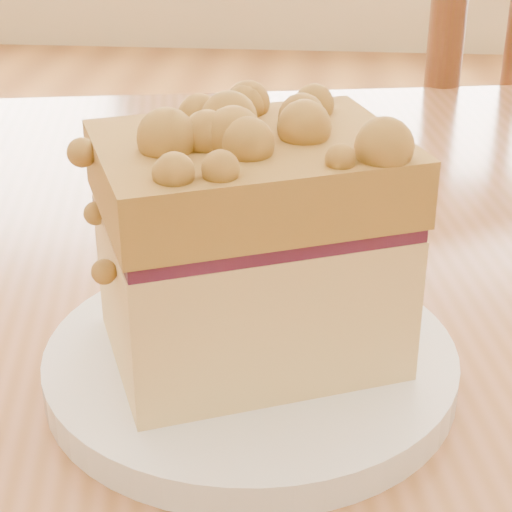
{
  "coord_description": "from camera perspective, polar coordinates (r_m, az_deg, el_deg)",
  "views": [
    {
      "loc": [
        -0.05,
        -0.13,
        1.0
      ],
      "look_at": [
        -0.08,
        0.26,
        0.8
      ],
      "focal_mm": 62.0,
      "sensor_mm": 36.0,
      "label": 1
    }
  ],
  "objects": [
    {
      "name": "cafe_chair_main",
      "position": [
        1.24,
        14.35,
        0.73
      ],
      "size": [
        0.55,
        0.55,
        0.94
      ],
      "rotation": [
        0.0,
        0.0,
        3.54
      ],
      "color": "#5C2F19",
      "rests_on": "ground"
    },
    {
      "name": "cake_slice",
      "position": [
        0.4,
        -0.4,
        1.16
      ],
      "size": [
        0.16,
        0.14,
        0.12
      ],
      "rotation": [
        0.0,
        0.0,
        0.39
      ],
      "color": "#DEB97D",
      "rests_on": "plate"
    },
    {
      "name": "cafe_table_main",
      "position": [
        0.6,
        13.21,
        -9.44
      ],
      "size": [
        1.31,
        0.99,
        0.75
      ],
      "rotation": [
        0.0,
        0.0,
        0.18
      ],
      "color": "#9E633D",
      "rests_on": "ground"
    },
    {
      "name": "plate",
      "position": [
        0.44,
        -0.35,
        -6.93
      ],
      "size": [
        0.2,
        0.2,
        0.02
      ],
      "color": "white",
      "rests_on": "cafe_table_main"
    }
  ]
}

